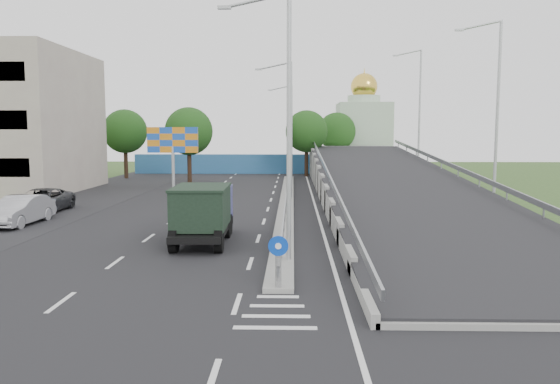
{
  "coord_description": "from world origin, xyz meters",
  "views": [
    {
      "loc": [
        0.46,
        -14.73,
        5.11
      ],
      "look_at": [
        -0.18,
        11.73,
        2.2
      ],
      "focal_mm": 35.0,
      "sensor_mm": 36.0,
      "label": 1
    }
  ],
  "objects_px": {
    "lamp_post_far": "(290,126)",
    "church": "(363,131)",
    "lamp_post_mid": "(288,123)",
    "dump_truck": "(204,210)",
    "billboard": "(173,144)",
    "parked_car_b": "(20,210)",
    "lamp_post_near": "(284,114)",
    "parked_car_c": "(41,201)",
    "sign_bollard": "(278,262)"
  },
  "relations": [
    {
      "from": "billboard",
      "to": "parked_car_b",
      "type": "xyz_separation_m",
      "value": [
        -5.59,
        -13.32,
        -3.37
      ]
    },
    {
      "from": "billboard",
      "to": "parked_car_c",
      "type": "height_order",
      "value": "billboard"
    },
    {
      "from": "church",
      "to": "parked_car_c",
      "type": "xyz_separation_m",
      "value": [
        -25.53,
        -40.81,
        -4.54
      ]
    },
    {
      "from": "church",
      "to": "sign_bollard",
      "type": "bearing_deg",
      "value": -99.81
    },
    {
      "from": "lamp_post_far",
      "to": "parked_car_b",
      "type": "height_order",
      "value": "lamp_post_far"
    },
    {
      "from": "lamp_post_mid",
      "to": "dump_truck",
      "type": "xyz_separation_m",
      "value": [
        -3.8,
        -15.74,
        -4.31
      ]
    },
    {
      "from": "lamp_post_far",
      "to": "church",
      "type": "xyz_separation_m",
      "value": [
        9.89,
        14.0,
        -0.5
      ]
    },
    {
      "from": "sign_bollard",
      "to": "church",
      "type": "relative_size",
      "value": 0.12
    },
    {
      "from": "sign_bollard",
      "to": "church",
      "type": "xyz_separation_m",
      "value": [
        10.0,
        57.83,
        4.28
      ]
    },
    {
      "from": "church",
      "to": "billboard",
      "type": "relative_size",
      "value": 2.51
    },
    {
      "from": "church",
      "to": "billboard",
      "type": "height_order",
      "value": "church"
    },
    {
      "from": "lamp_post_near",
      "to": "billboard",
      "type": "distance_m",
      "value": 23.87
    },
    {
      "from": "sign_bollard",
      "to": "parked_car_b",
      "type": "relative_size",
      "value": 0.34
    },
    {
      "from": "parked_car_b",
      "to": "parked_car_c",
      "type": "relative_size",
      "value": 0.9
    },
    {
      "from": "sign_bollard",
      "to": "parked_car_b",
      "type": "xyz_separation_m",
      "value": [
        -14.59,
        12.51,
        -0.22
      ]
    },
    {
      "from": "lamp_post_near",
      "to": "lamp_post_mid",
      "type": "bearing_deg",
      "value": 90.0
    },
    {
      "from": "lamp_post_far",
      "to": "sign_bollard",
      "type": "bearing_deg",
      "value": -90.14
    },
    {
      "from": "lamp_post_mid",
      "to": "lamp_post_far",
      "type": "distance_m",
      "value": 20.0
    },
    {
      "from": "lamp_post_mid",
      "to": "parked_car_b",
      "type": "xyz_separation_m",
      "value": [
        -14.7,
        -11.32,
        -5.0
      ]
    },
    {
      "from": "lamp_post_far",
      "to": "lamp_post_mid",
      "type": "bearing_deg",
      "value": -90.0
    },
    {
      "from": "lamp_post_far",
      "to": "church",
      "type": "distance_m",
      "value": 17.15
    },
    {
      "from": "lamp_post_far",
      "to": "billboard",
      "type": "relative_size",
      "value": 1.83
    },
    {
      "from": "dump_truck",
      "to": "lamp_post_mid",
      "type": "bearing_deg",
      "value": 75.06
    },
    {
      "from": "lamp_post_near",
      "to": "church",
      "type": "relative_size",
      "value": 0.73
    },
    {
      "from": "billboard",
      "to": "lamp_post_far",
      "type": "bearing_deg",
      "value": 63.16
    },
    {
      "from": "lamp_post_mid",
      "to": "lamp_post_far",
      "type": "height_order",
      "value": "same"
    },
    {
      "from": "lamp_post_mid",
      "to": "sign_bollard",
      "type": "bearing_deg",
      "value": -90.26
    },
    {
      "from": "parked_car_c",
      "to": "church",
      "type": "bearing_deg",
      "value": 57.59
    },
    {
      "from": "lamp_post_near",
      "to": "parked_car_b",
      "type": "xyz_separation_m",
      "value": [
        -14.7,
        8.68,
        -5.0
      ]
    },
    {
      "from": "church",
      "to": "parked_car_b",
      "type": "bearing_deg",
      "value": -118.49
    },
    {
      "from": "dump_truck",
      "to": "parked_car_c",
      "type": "relative_size",
      "value": 1.12
    },
    {
      "from": "sign_bollard",
      "to": "parked_car_c",
      "type": "bearing_deg",
      "value": 132.37
    },
    {
      "from": "parked_car_c",
      "to": "lamp_post_far",
      "type": "bearing_deg",
      "value": 59.37
    },
    {
      "from": "lamp_post_mid",
      "to": "parked_car_b",
      "type": "height_order",
      "value": "lamp_post_mid"
    },
    {
      "from": "billboard",
      "to": "parked_car_b",
      "type": "bearing_deg",
      "value": -112.78
    },
    {
      "from": "sign_bollard",
      "to": "parked_car_b",
      "type": "bearing_deg",
      "value": 139.4
    },
    {
      "from": "church",
      "to": "lamp_post_mid",
      "type": "bearing_deg",
      "value": -106.22
    },
    {
      "from": "lamp_post_near",
      "to": "parked_car_c",
      "type": "bearing_deg",
      "value": 139.84
    },
    {
      "from": "church",
      "to": "dump_truck",
      "type": "height_order",
      "value": "church"
    },
    {
      "from": "lamp_post_far",
      "to": "dump_truck",
      "type": "relative_size",
      "value": 1.63
    },
    {
      "from": "lamp_post_far",
      "to": "dump_truck",
      "type": "distance_m",
      "value": 36.2
    },
    {
      "from": "lamp_post_far",
      "to": "parked_car_c",
      "type": "distance_m",
      "value": 31.44
    },
    {
      "from": "lamp_post_far",
      "to": "dump_truck",
      "type": "height_order",
      "value": "lamp_post_far"
    },
    {
      "from": "church",
      "to": "billboard",
      "type": "bearing_deg",
      "value": -120.7
    },
    {
      "from": "parked_car_b",
      "to": "parked_car_c",
      "type": "bearing_deg",
      "value": 104.1
    },
    {
      "from": "sign_bollard",
      "to": "billboard",
      "type": "relative_size",
      "value": 0.3
    },
    {
      "from": "lamp_post_far",
      "to": "dump_truck",
      "type": "xyz_separation_m",
      "value": [
        -3.8,
        -35.74,
        -4.31
      ]
    },
    {
      "from": "sign_bollard",
      "to": "lamp_post_mid",
      "type": "xyz_separation_m",
      "value": [
        0.11,
        23.83,
        4.77
      ]
    },
    {
      "from": "billboard",
      "to": "parked_car_b",
      "type": "height_order",
      "value": "billboard"
    },
    {
      "from": "lamp_post_near",
      "to": "parked_car_c",
      "type": "xyz_separation_m",
      "value": [
        -15.63,
        13.19,
        -5.04
      ]
    }
  ]
}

